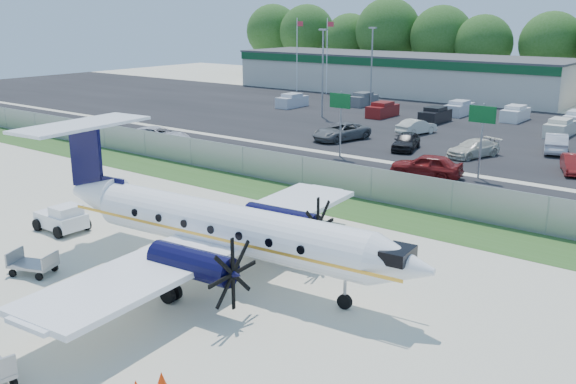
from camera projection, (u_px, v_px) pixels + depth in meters
The scene contains 26 objects.
ground at pixel (202, 275), 27.04m from camera, with size 170.00×170.00×0.00m, color beige.
grass_verge at pixel (353, 208), 36.20m from camera, with size 170.00×4.00×0.02m, color #2D561E.
access_road at pixel (410, 183), 41.55m from camera, with size 170.00×8.00×0.02m, color black.
parking_lot at pixel (518, 136), 57.60m from camera, with size 170.00×32.00×0.02m, color black.
perimeter_fence at pixel (371, 184), 37.46m from camera, with size 120.00×0.06×1.99m.
building_west at pixel (398, 73), 87.75m from camera, with size 46.40×12.40×5.24m.
sign_left at pixel (340, 110), 48.25m from camera, with size 1.80×0.26×5.00m.
sign_mid at pixel (482, 125), 41.81m from camera, with size 1.80×0.26×5.00m.
flagpole_west at pixel (297, 50), 88.59m from camera, with size 1.06×0.12×10.00m.
flagpole_east at pixel (327, 52), 85.66m from camera, with size 1.06×0.12×10.00m.
light_pole_nw at pixel (323, 67), 66.38m from camera, with size 0.90×0.35×9.09m.
light_pole_sw at pixel (372, 61), 74.02m from camera, with size 0.90×0.35×9.09m.
aircraft at pixel (221, 226), 26.34m from camera, with size 18.69×18.41×5.76m.
pushback_tug at pixel (63, 218), 32.32m from camera, with size 2.59×1.86×1.39m.
baggage_cart_near at pixel (33, 264), 27.00m from camera, with size 2.14×1.71×0.98m.
cone_nose at pixel (162, 381), 18.74m from camera, with size 0.41×0.41×0.59m.
cone_starboard_wing at pixel (229, 207), 35.64m from camera, with size 0.37×0.37×0.53m.
road_car_west at pixel (158, 146), 53.21m from camera, with size 2.62×5.67×1.58m, color silver.
road_car_mid at pixel (426, 177), 43.01m from camera, with size 1.92×4.77×1.63m, color maroon.
parked_car_a at pixel (341, 140), 55.57m from camera, with size 2.50×5.42×1.50m, color #595B5E.
parked_car_b at pixel (406, 150), 51.61m from camera, with size 1.71×4.24×1.45m, color black.
parked_car_c at pixel (473, 157), 49.10m from camera, with size 1.88×4.63×1.34m, color beige.
parked_car_d at pixel (572, 173), 44.16m from camera, with size 1.36×3.91×1.29m, color maroon.
parked_car_f at pixel (416, 134), 58.28m from camera, with size 1.46×4.18×1.38m, color beige.
parked_car_g at pixel (555, 153), 50.66m from camera, with size 1.66×4.75×1.56m, color silver.
far_parking_rows at pixel (535, 128), 61.42m from camera, with size 56.00×10.00×1.60m, color gray, non-canonical shape.
Camera 1 is at (18.16, -17.69, 10.67)m, focal length 40.00 mm.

